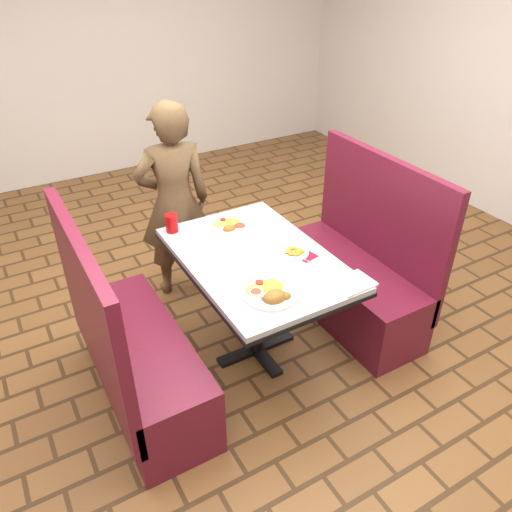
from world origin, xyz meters
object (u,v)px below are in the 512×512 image
(booth_bench_left, at_px, (134,356))
(diner_person, at_px, (174,203))
(near_dinner_plate, at_px, (270,290))
(far_dinner_plate, at_px, (230,224))
(booth_bench_right, at_px, (354,276))
(dining_table, at_px, (256,269))
(red_tumbler, at_px, (172,223))
(plantain_plate, at_px, (294,252))

(booth_bench_left, relative_size, diner_person, 0.82)
(near_dinner_plate, bearing_deg, booth_bench_left, 151.23)
(booth_bench_left, height_order, far_dinner_plate, booth_bench_left)
(booth_bench_right, height_order, near_dinner_plate, booth_bench_right)
(dining_table, xyz_separation_m, red_tumbler, (-0.31, 0.52, 0.15))
(booth_bench_right, height_order, diner_person, diner_person)
(near_dinner_plate, bearing_deg, dining_table, 70.70)
(far_dinner_plate, height_order, plantain_plate, far_dinner_plate)
(diner_person, bearing_deg, red_tumbler, 76.02)
(booth_bench_left, relative_size, booth_bench_right, 1.00)
(near_dinner_plate, relative_size, red_tumbler, 2.54)
(far_dinner_plate, distance_m, red_tumbler, 0.37)
(plantain_plate, bearing_deg, far_dinner_plate, 110.67)
(far_dinner_plate, relative_size, plantain_plate, 1.47)
(booth_bench_right, height_order, plantain_plate, booth_bench_right)
(booth_bench_right, bearing_deg, near_dinner_plate, -158.36)
(booth_bench_left, distance_m, plantain_plate, 1.10)
(near_dinner_plate, bearing_deg, plantain_plate, 39.16)
(red_tumbler, bearing_deg, plantain_plate, -49.69)
(near_dinner_plate, distance_m, plantain_plate, 0.44)
(booth_bench_left, xyz_separation_m, booth_bench_right, (1.60, 0.00, 0.00))
(diner_person, relative_size, far_dinner_plate, 5.81)
(dining_table, height_order, red_tumbler, red_tumbler)
(near_dinner_plate, xyz_separation_m, plantain_plate, (0.34, 0.27, -0.02))
(booth_bench_right, relative_size, plantain_plate, 6.96)
(dining_table, bearing_deg, booth_bench_left, 180.00)
(plantain_plate, bearing_deg, red_tumbler, 130.31)
(booth_bench_left, height_order, diner_person, diner_person)
(booth_bench_right, relative_size, diner_person, 0.82)
(booth_bench_right, xyz_separation_m, diner_person, (-0.94, 0.92, 0.41))
(booth_bench_left, bearing_deg, red_tumbler, 47.26)
(near_dinner_plate, distance_m, far_dinner_plate, 0.77)
(booth_bench_right, bearing_deg, diner_person, 135.59)
(diner_person, distance_m, red_tumbler, 0.44)
(booth_bench_right, xyz_separation_m, plantain_plate, (-0.59, -0.09, 0.43))
(booth_bench_left, bearing_deg, near_dinner_plate, -28.77)
(booth_bench_right, distance_m, far_dinner_plate, 0.97)
(booth_bench_left, height_order, near_dinner_plate, booth_bench_left)
(diner_person, xyz_separation_m, red_tumbler, (-0.17, -0.40, 0.07))
(dining_table, xyz_separation_m, diner_person, (-0.14, 0.92, 0.08))
(dining_table, bearing_deg, plantain_plate, -24.10)
(dining_table, height_order, booth_bench_right, booth_bench_right)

